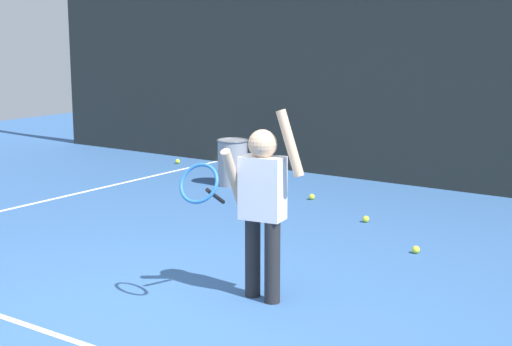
{
  "coord_description": "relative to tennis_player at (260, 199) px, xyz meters",
  "views": [
    {
      "loc": [
        3.26,
        -3.4,
        1.87
      ],
      "look_at": [
        0.2,
        0.99,
        0.85
      ],
      "focal_mm": 53.03,
      "sensor_mm": 36.0,
      "label": 1
    }
  ],
  "objects": [
    {
      "name": "tennis_ball_1",
      "position": [
        -1.32,
        2.94,
        -0.69
      ],
      "size": [
        0.07,
        0.07,
        0.07
      ],
      "primitive_type": "sphere",
      "color": "#CCE033",
      "rests_on": "ground"
    },
    {
      "name": "fence_post_0",
      "position": [
        -6.56,
        4.39,
        0.95
      ],
      "size": [
        0.09,
        0.09,
        3.36
      ],
      "primitive_type": "cylinder",
      "color": "slate",
      "rests_on": "ground"
    },
    {
      "name": "tennis_player",
      "position": [
        0.0,
        0.0,
        0.0
      ],
      "size": [
        0.65,
        0.65,
        1.35
      ],
      "rotation": [
        0.0,
        0.0,
        0.16
      ],
      "color": "#232326",
      "rests_on": "ground"
    },
    {
      "name": "tennis_ball_6",
      "position": [
        -4.05,
        3.82,
        -0.69
      ],
      "size": [
        0.07,
        0.07,
        0.07
      ],
      "primitive_type": "sphere",
      "color": "#CCE033",
      "rests_on": "ground"
    },
    {
      "name": "court_line_baseline",
      "position": [
        -0.39,
        -1.25,
        -0.72
      ],
      "size": [
        9.0,
        0.05,
        0.0
      ],
      "primitive_type": "cube",
      "color": "white",
      "rests_on": "ground"
    },
    {
      "name": "ball_hopper",
      "position": [
        -2.53,
        3.08,
        -0.44
      ],
      "size": [
        0.38,
        0.38,
        0.56
      ],
      "color": "gray",
      "rests_on": "ground"
    },
    {
      "name": "fence_post_1",
      "position": [
        -0.39,
        4.39,
        0.95
      ],
      "size": [
        0.09,
        0.09,
        3.36
      ],
      "primitive_type": "cylinder",
      "color": "slate",
      "rests_on": "ground"
    },
    {
      "name": "tennis_ball_3",
      "position": [
        0.46,
        1.67,
        -0.69
      ],
      "size": [
        0.07,
        0.07,
        0.07
      ],
      "primitive_type": "sphere",
      "color": "#CCE033",
      "rests_on": "ground"
    },
    {
      "name": "tennis_ball_0",
      "position": [
        -0.37,
        2.37,
        -0.69
      ],
      "size": [
        0.07,
        0.07,
        0.07
      ],
      "primitive_type": "sphere",
      "color": "#CCE033",
      "rests_on": "ground"
    },
    {
      "name": "ground_plane",
      "position": [
        -0.39,
        -0.76,
        -0.73
      ],
      "size": [
        20.0,
        20.0,
        0.0
      ],
      "primitive_type": "plane",
      "color": "#335B93"
    },
    {
      "name": "back_fence_windscreen",
      "position": [
        -0.39,
        4.33,
        0.88
      ],
      "size": [
        12.64,
        0.08,
        3.21
      ],
      "primitive_type": "cube",
      "color": "#282D2B",
      "rests_on": "ground"
    }
  ]
}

